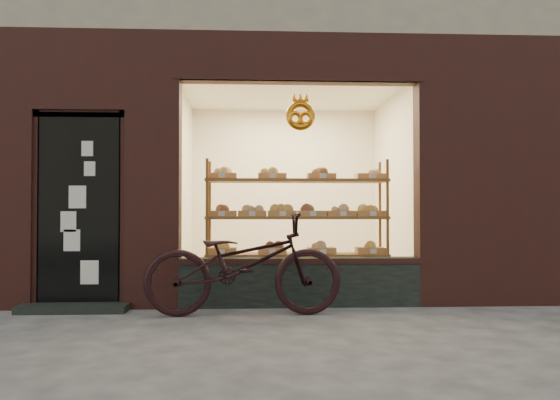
{
  "coord_description": "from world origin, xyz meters",
  "views": [
    {
      "loc": [
        -0.08,
        -4.06,
        1.08
      ],
      "look_at": [
        0.22,
        2.0,
        1.2
      ],
      "focal_mm": 35.0,
      "sensor_mm": 36.0,
      "label": 1
    }
  ],
  "objects": [
    {
      "name": "display_shelf",
      "position": [
        0.45,
        2.55,
        0.87
      ],
      "size": [
        2.2,
        0.45,
        1.7
      ],
      "color": "brown",
      "rests_on": "ground"
    },
    {
      "name": "bicycle",
      "position": [
        -0.18,
        1.61,
        0.53
      ],
      "size": [
        2.05,
        0.79,
        1.07
      ],
      "primitive_type": "imported",
      "rotation": [
        0.0,
        0.0,
        1.61
      ],
      "color": "black",
      "rests_on": "ground"
    },
    {
      "name": "ground",
      "position": [
        0.0,
        0.0,
        0.0
      ],
      "size": [
        90.0,
        90.0,
        0.0
      ],
      "primitive_type": "plane",
      "color": "#434343"
    }
  ]
}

